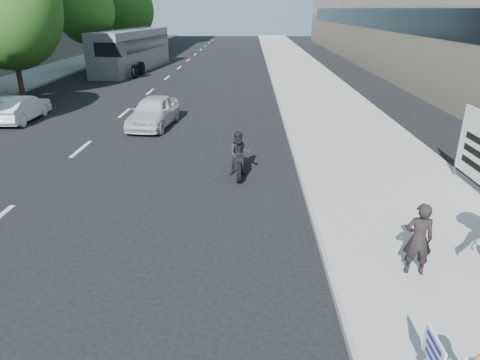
{
  "coord_description": "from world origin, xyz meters",
  "views": [
    {
      "loc": [
        -0.15,
        -7.27,
        4.92
      ],
      "look_at": [
        -0.37,
        2.45,
        1.02
      ],
      "focal_mm": 32.0,
      "sensor_mm": 36.0,
      "label": 1
    }
  ],
  "objects_px": {
    "white_sedan_mid": "(21,108)",
    "pedestrian_woman": "(418,239)",
    "white_sedan_near": "(153,112)",
    "bus": "(132,50)",
    "motorcycle": "(239,156)"
  },
  "relations": [
    {
      "from": "pedestrian_woman",
      "to": "bus",
      "type": "xyz_separation_m",
      "value": [
        -13.15,
        30.28,
        0.75
      ]
    },
    {
      "from": "pedestrian_woman",
      "to": "bus",
      "type": "height_order",
      "value": "bus"
    },
    {
      "from": "white_sedan_near",
      "to": "white_sedan_mid",
      "type": "relative_size",
      "value": 1.07
    },
    {
      "from": "white_sedan_near",
      "to": "bus",
      "type": "distance_m",
      "value": 19.62
    },
    {
      "from": "pedestrian_woman",
      "to": "motorcycle",
      "type": "xyz_separation_m",
      "value": [
        -3.51,
        5.57,
        -0.25
      ]
    },
    {
      "from": "white_sedan_near",
      "to": "motorcycle",
      "type": "distance_m",
      "value": 7.16
    },
    {
      "from": "white_sedan_near",
      "to": "bus",
      "type": "height_order",
      "value": "bus"
    },
    {
      "from": "white_sedan_mid",
      "to": "pedestrian_woman",
      "type": "bearing_deg",
      "value": 137.81
    },
    {
      "from": "motorcycle",
      "to": "bus",
      "type": "xyz_separation_m",
      "value": [
        -9.64,
        24.72,
        1.0
      ]
    },
    {
      "from": "pedestrian_woman",
      "to": "white_sedan_near",
      "type": "distance_m",
      "value": 13.74
    },
    {
      "from": "bus",
      "to": "motorcycle",
      "type": "bearing_deg",
      "value": -61.54
    },
    {
      "from": "white_sedan_near",
      "to": "bus",
      "type": "bearing_deg",
      "value": 113.13
    },
    {
      "from": "white_sedan_mid",
      "to": "motorcycle",
      "type": "height_order",
      "value": "motorcycle"
    },
    {
      "from": "pedestrian_woman",
      "to": "white_sedan_mid",
      "type": "relative_size",
      "value": 0.4
    },
    {
      "from": "white_sedan_near",
      "to": "white_sedan_mid",
      "type": "distance_m",
      "value": 6.49
    }
  ]
}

